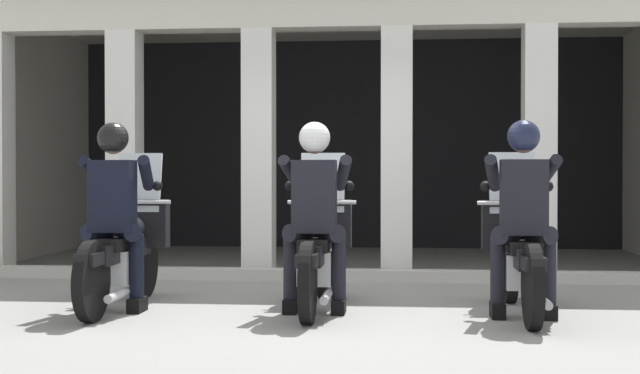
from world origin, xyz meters
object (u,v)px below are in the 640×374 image
(police_officer_left, at_px, (114,200))
(police_officer_right, at_px, (523,201))
(motorcycle_left, at_px, (125,249))
(motorcycle_right, at_px, (519,253))
(motorcycle_center, at_px, (318,250))
(police_officer_center, at_px, (315,200))

(police_officer_left, relative_size, police_officer_right, 1.00)
(motorcycle_left, distance_m, motorcycle_right, 3.37)
(motorcycle_left, distance_m, motorcycle_center, 1.69)
(police_officer_right, bearing_deg, motorcycle_right, 91.38)
(police_officer_right, bearing_deg, police_officer_left, -178.72)
(police_officer_left, bearing_deg, motorcycle_left, 86.28)
(police_officer_left, distance_m, police_officer_center, 1.69)
(police_officer_left, relative_size, motorcycle_center, 0.78)
(police_officer_left, height_order, police_officer_center, same)
(motorcycle_center, relative_size, police_officer_right, 1.29)
(motorcycle_left, height_order, motorcycle_right, same)
(police_officer_right, bearing_deg, motorcycle_left, 176.46)
(motorcycle_left, relative_size, police_officer_right, 1.29)
(motorcycle_center, xyz_separation_m, motorcycle_right, (1.68, -0.10, 0.00))
(police_officer_left, height_order, motorcycle_center, police_officer_left)
(motorcycle_center, bearing_deg, motorcycle_left, -178.79)
(motorcycle_right, bearing_deg, motorcycle_left, -178.72)
(motorcycle_left, height_order, police_officer_center, police_officer_center)
(motorcycle_left, bearing_deg, police_officer_right, -8.63)
(motorcycle_right, distance_m, police_officer_right, 0.52)
(motorcycle_left, bearing_deg, motorcycle_right, -3.82)
(motorcycle_left, height_order, police_officer_right, police_officer_right)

